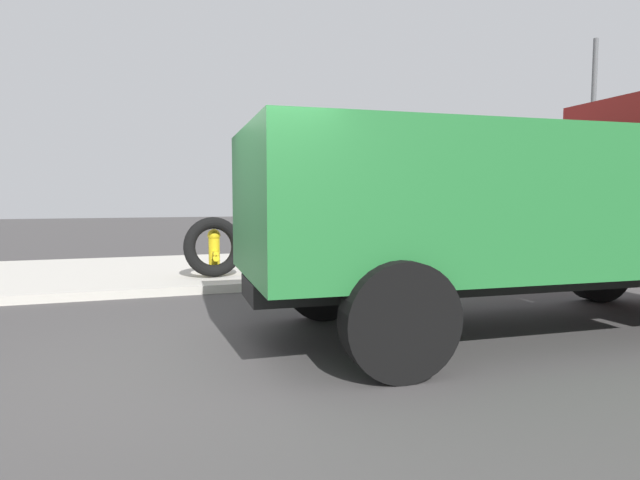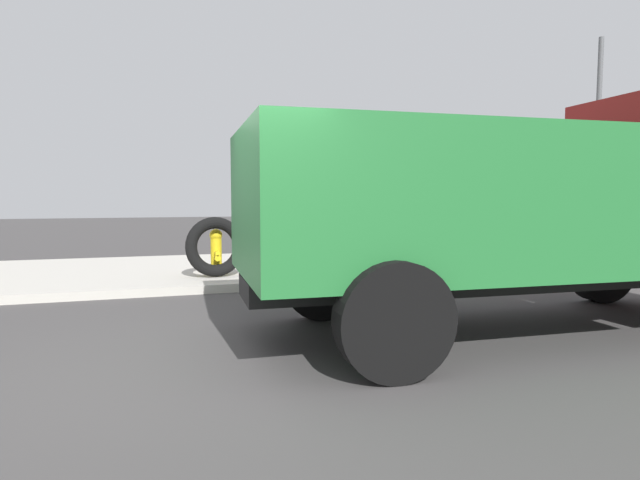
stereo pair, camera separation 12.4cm
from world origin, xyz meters
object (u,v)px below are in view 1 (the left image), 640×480
(loose_tire, at_px, (214,247))
(street_light_pole, at_px, (591,150))
(fire_hydrant, at_px, (214,251))
(stop_sign, at_px, (356,201))
(dump_truck_green, at_px, (544,201))

(loose_tire, height_order, street_light_pole, street_light_pole)
(loose_tire, distance_m, street_light_pole, 9.40)
(fire_hydrant, distance_m, stop_sign, 2.96)
(fire_hydrant, xyz_separation_m, dump_truck_green, (3.46, -4.87, 0.98))
(loose_tire, distance_m, stop_sign, 2.95)
(fire_hydrant, height_order, dump_truck_green, dump_truck_green)
(dump_truck_green, bearing_deg, street_light_pole, 40.63)
(loose_tire, relative_size, stop_sign, 0.55)
(fire_hydrant, height_order, stop_sign, stop_sign)
(loose_tire, xyz_separation_m, street_light_pole, (9.16, 0.22, 2.08))
(loose_tire, xyz_separation_m, stop_sign, (2.82, -0.19, 0.85))
(fire_hydrant, distance_m, dump_truck_green, 6.05)
(loose_tire, height_order, stop_sign, stop_sign)
(loose_tire, height_order, dump_truck_green, dump_truck_green)
(stop_sign, bearing_deg, loose_tire, 176.19)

